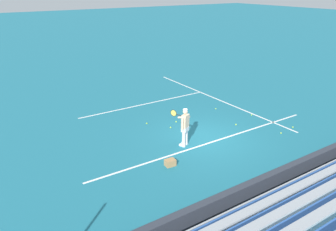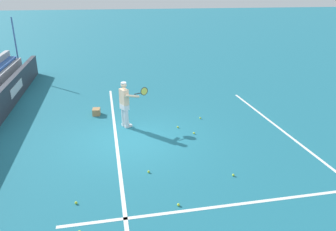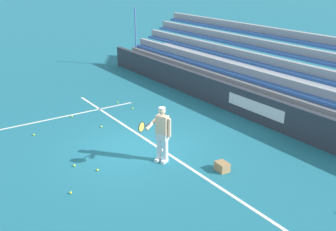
# 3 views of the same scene
# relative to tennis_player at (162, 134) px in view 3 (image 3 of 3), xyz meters

# --- Properties ---
(ground_plane) EXTENTS (160.00, 160.00, 0.00)m
(ground_plane) POSITION_rel_tennis_player_xyz_m (1.22, 0.07, -0.89)
(ground_plane) COLOR #1E6B7F
(court_baseline_white) EXTENTS (12.00, 0.10, 0.01)m
(court_baseline_white) POSITION_rel_tennis_player_xyz_m (1.22, -0.43, -0.89)
(court_baseline_white) COLOR white
(court_baseline_white) RESTS_ON ground
(back_wall_sponsor_board) EXTENTS (21.28, 0.25, 1.10)m
(back_wall_sponsor_board) POSITION_rel_tennis_player_xyz_m (1.21, -4.77, -0.34)
(back_wall_sponsor_board) COLOR #2D333D
(back_wall_sponsor_board) RESTS_ON ground
(bleacher_stand) EXTENTS (20.22, 3.20, 3.40)m
(bleacher_stand) POSITION_rel_tennis_player_xyz_m (1.22, -7.00, -0.13)
(bleacher_stand) COLOR #9EA3A8
(bleacher_stand) RESTS_ON ground
(tennis_player) EXTENTS (0.57, 1.07, 1.71)m
(tennis_player) POSITION_rel_tennis_player_xyz_m (0.00, 0.00, 0.00)
(tennis_player) COLOR silver
(tennis_player) RESTS_ON ground
(ball_box_cardboard) EXTENTS (0.42, 0.33, 0.26)m
(ball_box_cardboard) POSITION_rel_tennis_player_xyz_m (-1.48, -1.10, -0.76)
(ball_box_cardboard) COLOR #A87F51
(ball_box_cardboard) RESTS_ON ground
(tennis_ball_far_right) EXTENTS (0.07, 0.07, 0.07)m
(tennis_ball_far_right) POSITION_rel_tennis_player_xyz_m (4.11, 2.63, -0.86)
(tennis_ball_far_right) COLOR #CCE533
(tennis_ball_far_right) RESTS_ON ground
(tennis_ball_far_left) EXTENTS (0.07, 0.07, 0.07)m
(tennis_ball_far_left) POSITION_rel_tennis_player_xyz_m (3.47, 0.36, -0.86)
(tennis_ball_far_left) COLOR #CCE533
(tennis_ball_far_left) RESTS_ON ground
(tennis_ball_midcourt) EXTENTS (0.07, 0.07, 0.07)m
(tennis_ball_midcourt) POSITION_rel_tennis_player_xyz_m (5.61, -1.42, -0.86)
(tennis_ball_midcourt) COLOR #CCE533
(tennis_ball_midcourt) RESTS_ON ground
(tennis_ball_by_box) EXTENTS (0.07, 0.07, 0.07)m
(tennis_ball_by_box) POSITION_rel_tennis_player_xyz_m (1.16, 2.32, -0.86)
(tennis_ball_by_box) COLOR #CCE533
(tennis_ball_by_box) RESTS_ON ground
(tennis_ball_toward_net) EXTENTS (0.07, 0.07, 0.07)m
(tennis_ball_toward_net) POSITION_rel_tennis_player_xyz_m (-0.21, 2.96, -0.86)
(tennis_ball_toward_net) COLOR #CCE533
(tennis_ball_toward_net) RESTS_ON ground
(tennis_ball_stray_back) EXTENTS (0.07, 0.07, 0.07)m
(tennis_ball_stray_back) POSITION_rel_tennis_player_xyz_m (4.55, -1.55, -0.86)
(tennis_ball_stray_back) COLOR #CCE533
(tennis_ball_stray_back) RESTS_ON ground
(tennis_ball_on_baseline) EXTENTS (0.07, 0.07, 0.07)m
(tennis_ball_on_baseline) POSITION_rel_tennis_player_xyz_m (5.11, 0.84, -0.86)
(tennis_ball_on_baseline) COLOR #CCE533
(tennis_ball_on_baseline) RESTS_ON ground
(tennis_ball_near_player) EXTENTS (0.07, 0.07, 0.07)m
(tennis_ball_near_player) POSITION_rel_tennis_player_xyz_m (0.52, 1.87, -0.86)
(tennis_ball_near_player) COLOR #CCE533
(tennis_ball_near_player) RESTS_ON ground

